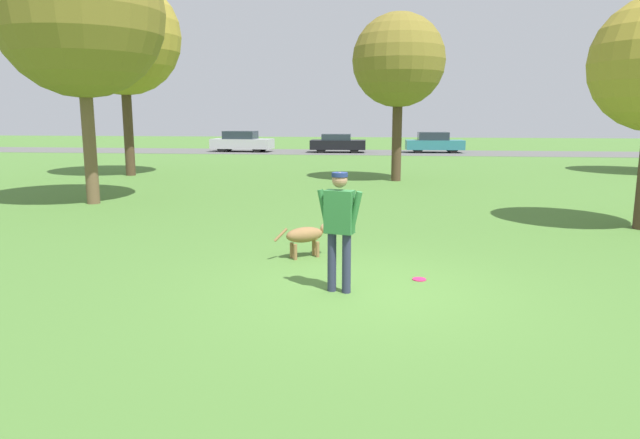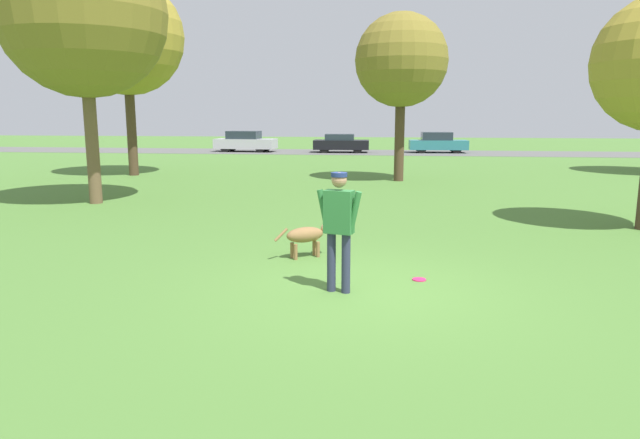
% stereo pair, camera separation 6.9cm
% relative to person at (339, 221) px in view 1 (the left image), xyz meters
% --- Properties ---
extents(ground_plane, '(120.00, 120.00, 0.00)m').
position_rel_person_xyz_m(ground_plane, '(0.40, 0.13, -1.06)').
color(ground_plane, '#4C7A33').
extents(far_road_strip, '(120.00, 6.00, 0.01)m').
position_rel_person_xyz_m(far_road_strip, '(0.40, 32.10, -1.05)').
color(far_road_strip, '#5B5B59').
rests_on(far_road_strip, ground_plane).
extents(person, '(0.69, 0.32, 1.78)m').
position_rel_person_xyz_m(person, '(0.00, 0.00, 0.00)').
color(person, '#2D334C').
rests_on(person, ground_plane).
extents(dog, '(1.02, 0.75, 0.61)m').
position_rel_person_xyz_m(dog, '(-0.77, 2.01, -0.65)').
color(dog, olive).
rests_on(dog, ground_plane).
extents(frisbee, '(0.22, 0.22, 0.02)m').
position_rel_person_xyz_m(frisbee, '(1.21, 0.77, -1.05)').
color(frisbee, '#E52366').
rests_on(frisbee, ground_plane).
extents(tree_mid_center, '(3.58, 3.58, 6.45)m').
position_rel_person_xyz_m(tree_mid_center, '(0.94, 14.73, 3.57)').
color(tree_mid_center, '#4C3826').
rests_on(tree_mid_center, ground_plane).
extents(tree_far_left, '(4.79, 4.79, 8.19)m').
position_rel_person_xyz_m(tree_far_left, '(-10.47, 15.39, 4.71)').
color(tree_far_left, '#4C3826').
rests_on(tree_far_left, ground_plane).
extents(tree_near_left, '(4.70, 4.70, 7.74)m').
position_rel_person_xyz_m(tree_near_left, '(-7.99, 7.65, 4.32)').
color(tree_near_left, brown).
rests_on(tree_near_left, ground_plane).
extents(parked_car_silver, '(4.36, 1.99, 1.47)m').
position_rel_person_xyz_m(parked_car_silver, '(-9.81, 31.73, -0.34)').
color(parked_car_silver, '#B7B7BC').
rests_on(parked_car_silver, ground_plane).
extents(parked_car_black, '(3.90, 1.97, 1.29)m').
position_rel_person_xyz_m(parked_car_black, '(-2.97, 31.77, -0.41)').
color(parked_car_black, black).
rests_on(parked_car_black, ground_plane).
extents(parked_car_teal, '(4.03, 1.86, 1.42)m').
position_rel_person_xyz_m(parked_car_teal, '(3.69, 32.35, -0.37)').
color(parked_car_teal, teal).
rests_on(parked_car_teal, ground_plane).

